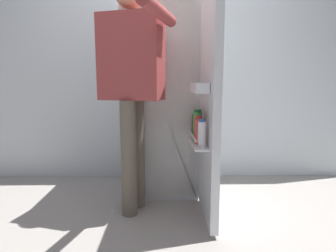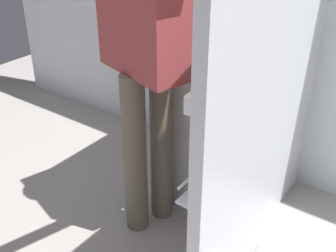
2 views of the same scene
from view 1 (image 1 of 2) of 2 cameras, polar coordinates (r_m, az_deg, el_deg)
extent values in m
plane|color=gray|center=(2.30, -1.56, -17.36)|extent=(5.91, 5.91, 0.00)
cube|color=silver|center=(3.02, -1.43, 12.90)|extent=(4.40, 0.10, 2.46)
cube|color=silver|center=(2.65, -1.48, 5.25)|extent=(0.65, 0.65, 1.70)
cube|color=white|center=(2.33, -1.57, 4.77)|extent=(0.61, 0.01, 1.66)
cube|color=white|center=(2.38, -1.55, 2.89)|extent=(0.57, 0.09, 0.01)
cube|color=silver|center=(2.03, 8.37, 4.04)|extent=(0.06, 0.63, 1.64)
cube|color=white|center=(2.06, 6.09, -3.46)|extent=(0.10, 0.50, 0.01)
cylinder|color=silver|center=(2.05, 4.92, -1.80)|extent=(0.01, 0.48, 0.01)
cube|color=white|center=(2.02, 6.28, 7.69)|extent=(0.09, 0.42, 0.07)
cylinder|color=white|center=(1.89, 6.88, -1.73)|extent=(0.05, 0.05, 0.17)
cylinder|color=#335BB2|center=(1.88, 6.93, 1.11)|extent=(0.04, 0.04, 0.02)
cylinder|color=brown|center=(2.24, 5.59, 0.04)|extent=(0.06, 0.06, 0.18)
cylinder|color=black|center=(2.23, 5.62, 2.57)|extent=(0.05, 0.05, 0.02)
cylinder|color=green|center=(2.08, 5.99, -0.15)|extent=(0.06, 0.06, 0.22)
cylinder|color=#195B28|center=(2.07, 6.04, 3.07)|extent=(0.05, 0.05, 0.02)
cylinder|color=#DB4C47|center=(2.00, 6.21, -1.11)|extent=(0.06, 0.06, 0.17)
cylinder|color=#B22D28|center=(1.99, 6.26, 1.72)|extent=(0.05, 0.05, 0.03)
cylinder|color=#665B4C|center=(2.31, -6.28, -5.60)|extent=(0.12, 0.12, 0.88)
cylinder|color=#665B4C|center=(2.16, -7.94, -6.64)|extent=(0.12, 0.12, 0.88)
cube|color=#9E3D3D|center=(2.17, -7.46, 13.60)|extent=(0.51, 0.34, 0.63)
cylinder|color=#9E3D3D|center=(2.38, -5.21, 12.67)|extent=(0.08, 0.08, 0.59)
cylinder|color=#9E3D3D|center=(1.89, -1.71, 22.19)|extent=(0.24, 0.59, 0.08)
camera|label=2|loc=(1.31, 57.39, 33.12)|focal=46.23mm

